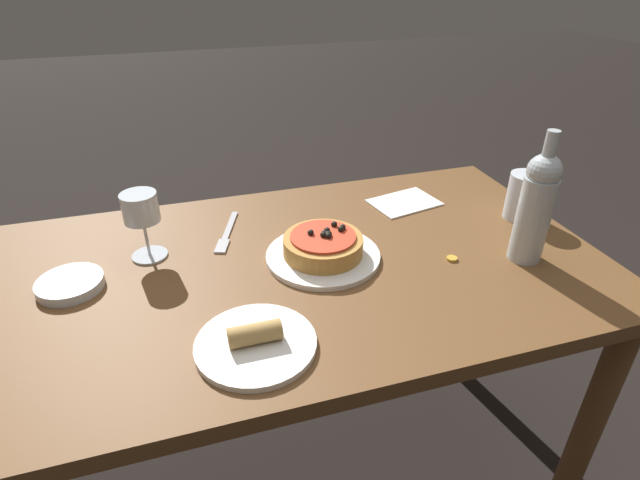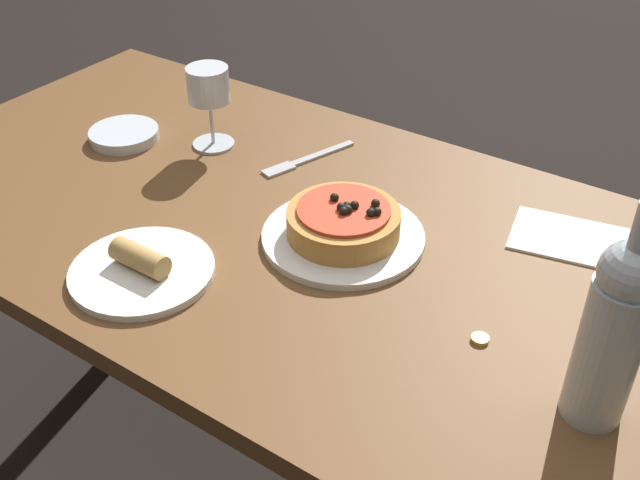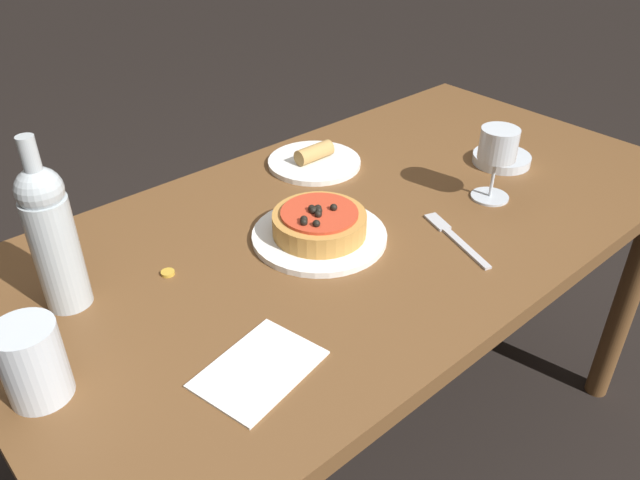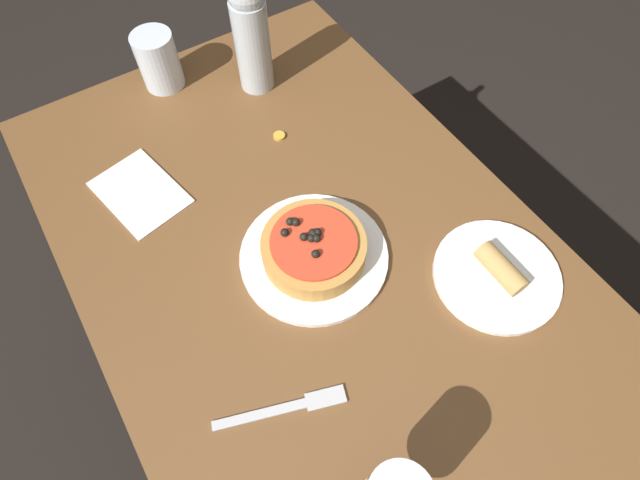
% 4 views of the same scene
% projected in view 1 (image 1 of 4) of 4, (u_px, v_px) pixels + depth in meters
% --- Properties ---
extents(ground_plane, '(14.00, 14.00, 0.00)m').
position_uv_depth(ground_plane, '(284.00, 474.00, 1.45)').
color(ground_plane, black).
extents(dining_table, '(1.47, 0.77, 0.72)m').
position_uv_depth(dining_table, '(273.00, 301.00, 1.13)').
color(dining_table, brown).
rests_on(dining_table, ground_plane).
extents(dinner_plate, '(0.26, 0.26, 0.01)m').
position_uv_depth(dinner_plate, '(323.00, 256.00, 1.11)').
color(dinner_plate, white).
rests_on(dinner_plate, dining_table).
extents(pizza, '(0.18, 0.18, 0.06)m').
position_uv_depth(pizza, '(323.00, 245.00, 1.10)').
color(pizza, '#BC843D').
rests_on(pizza, dinner_plate).
extents(wine_glass, '(0.08, 0.08, 0.16)m').
position_uv_depth(wine_glass, '(141.00, 211.00, 1.07)').
color(wine_glass, silver).
rests_on(wine_glass, dining_table).
extents(wine_bottle, '(0.07, 0.07, 0.29)m').
position_uv_depth(wine_bottle, '(536.00, 206.00, 1.05)').
color(wine_bottle, '#B2BCC1').
rests_on(wine_bottle, dining_table).
extents(water_cup, '(0.08, 0.08, 0.12)m').
position_uv_depth(water_cup, '(524.00, 196.00, 1.25)').
color(water_cup, silver).
rests_on(water_cup, dining_table).
extents(side_bowl, '(0.13, 0.13, 0.02)m').
position_uv_depth(side_bowl, '(70.00, 284.00, 1.01)').
color(side_bowl, silver).
rests_on(side_bowl, dining_table).
extents(fork, '(0.08, 0.19, 0.00)m').
position_uv_depth(fork, '(227.00, 234.00, 1.20)').
color(fork, '#B7B7BC').
rests_on(fork, dining_table).
extents(side_plate, '(0.21, 0.21, 0.05)m').
position_uv_depth(side_plate, '(256.00, 342.00, 0.87)').
color(side_plate, white).
rests_on(side_plate, dining_table).
extents(paper_napkin, '(0.20, 0.16, 0.00)m').
position_uv_depth(paper_napkin, '(404.00, 202.00, 1.35)').
color(paper_napkin, white).
rests_on(paper_napkin, dining_table).
extents(bottle_cap, '(0.02, 0.02, 0.01)m').
position_uv_depth(bottle_cap, '(452.00, 259.00, 1.11)').
color(bottle_cap, gold).
rests_on(bottle_cap, dining_table).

